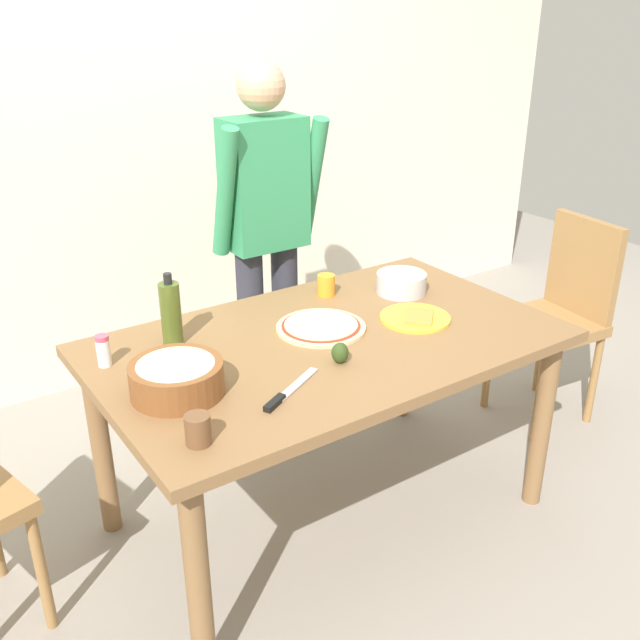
% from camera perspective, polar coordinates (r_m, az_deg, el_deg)
% --- Properties ---
extents(ground, '(8.00, 8.00, 0.00)m').
position_cam_1_polar(ground, '(2.89, 0.58, -15.16)').
color(ground, gray).
extents(wall_back, '(5.60, 0.10, 2.60)m').
position_cam_1_polar(wall_back, '(3.69, -14.30, 15.29)').
color(wall_back, silver).
rests_on(wall_back, ground).
extents(dining_table, '(1.60, 0.96, 0.76)m').
position_cam_1_polar(dining_table, '(2.51, 0.65, -3.32)').
color(dining_table, brown).
rests_on(dining_table, ground).
extents(person_cook, '(0.49, 0.25, 1.62)m').
position_cam_1_polar(person_cook, '(3.11, -4.36, 7.50)').
color(person_cook, '#2D2D38').
rests_on(person_cook, ground).
extents(chair_wooden_right, '(0.44, 0.44, 0.95)m').
position_cam_1_polar(chair_wooden_right, '(3.44, 18.73, 0.89)').
color(chair_wooden_right, olive).
rests_on(chair_wooden_right, ground).
extents(pizza_raw_on_board, '(0.32, 0.32, 0.02)m').
position_cam_1_polar(pizza_raw_on_board, '(2.53, 0.08, -0.54)').
color(pizza_raw_on_board, beige).
rests_on(pizza_raw_on_board, dining_table).
extents(plate_with_slice, '(0.26, 0.26, 0.02)m').
position_cam_1_polar(plate_with_slice, '(2.63, 7.68, 0.18)').
color(plate_with_slice, gold).
rests_on(plate_with_slice, dining_table).
extents(popcorn_bowl, '(0.28, 0.28, 0.11)m').
position_cam_1_polar(popcorn_bowl, '(2.15, -11.44, -4.37)').
color(popcorn_bowl, brown).
rests_on(popcorn_bowl, dining_table).
extents(mixing_bowl_steel, '(0.20, 0.20, 0.08)m').
position_cam_1_polar(mixing_bowl_steel, '(2.86, 6.54, 2.97)').
color(mixing_bowl_steel, '#B7B7BC').
rests_on(mixing_bowl_steel, dining_table).
extents(olive_oil_bottle, '(0.07, 0.07, 0.26)m').
position_cam_1_polar(olive_oil_bottle, '(2.44, -11.87, 0.53)').
color(olive_oil_bottle, '#47561E').
rests_on(olive_oil_bottle, dining_table).
extents(cup_orange, '(0.07, 0.07, 0.08)m').
position_cam_1_polar(cup_orange, '(2.81, 0.50, 2.81)').
color(cup_orange, orange).
rests_on(cup_orange, dining_table).
extents(cup_small_brown, '(0.07, 0.07, 0.08)m').
position_cam_1_polar(cup_small_brown, '(1.92, -9.76, -8.66)').
color(cup_small_brown, brown).
rests_on(cup_small_brown, dining_table).
extents(salt_shaker, '(0.04, 0.04, 0.11)m').
position_cam_1_polar(salt_shaker, '(2.37, -16.99, -2.37)').
color(salt_shaker, white).
rests_on(salt_shaker, dining_table).
extents(chef_knife, '(0.27, 0.16, 0.02)m').
position_cam_1_polar(chef_knife, '(2.12, -2.78, -5.93)').
color(chef_knife, silver).
rests_on(chef_knife, dining_table).
extents(avocado, '(0.06, 0.06, 0.07)m').
position_cam_1_polar(avocado, '(2.29, 1.62, -2.65)').
color(avocado, '#2D4219').
rests_on(avocado, dining_table).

